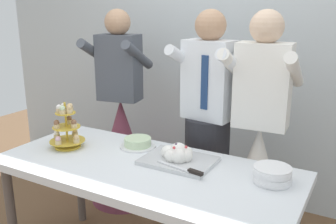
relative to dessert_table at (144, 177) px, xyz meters
name	(u,v)px	position (x,y,z in m)	size (l,w,h in m)	color
rear_wall	(232,34)	(0.00, 1.39, 0.75)	(5.20, 0.10, 2.90)	silver
dessert_table	(144,177)	(0.00, 0.00, 0.00)	(1.80, 0.80, 0.78)	silver
cupcake_stand	(66,129)	(-0.60, 0.01, 0.20)	(0.23, 0.23, 0.31)	gold
main_cake_tray	(178,156)	(0.15, 0.14, 0.11)	(0.43, 0.32, 0.13)	silver
plate_stack	(272,175)	(0.71, 0.15, 0.12)	(0.20, 0.21, 0.09)	white
round_cake	(138,143)	(-0.20, 0.24, 0.10)	(0.24, 0.24, 0.06)	white
person_groom	(207,141)	(0.13, 0.64, 0.05)	(0.52, 0.54, 1.66)	#232328
person_bride	(257,174)	(0.50, 0.62, -0.12)	(0.56, 0.56, 1.66)	white
person_guest	(122,138)	(-0.73, 0.77, -0.12)	(0.57, 0.56, 1.66)	brown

